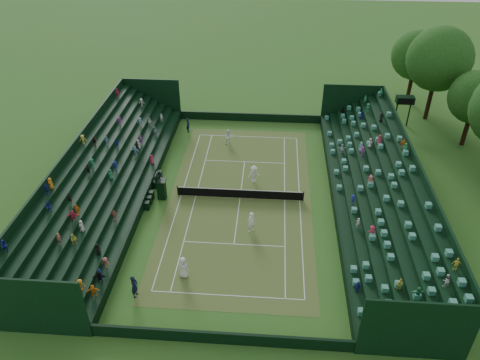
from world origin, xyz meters
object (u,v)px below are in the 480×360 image
at_px(tennis_net, 240,193).
at_px(umpire_chair, 161,187).
at_px(player_far_west, 229,137).
at_px(player_far_east, 254,174).
at_px(player_near_east, 251,222).
at_px(player_near_west, 183,267).

height_order(tennis_net, umpire_chair, umpire_chair).
relative_size(player_far_west, player_far_east, 0.99).
bearing_deg(umpire_chair, player_near_east, -26.24).
height_order(tennis_net, player_near_east, player_near_east).
relative_size(umpire_chair, player_far_west, 1.65).
bearing_deg(tennis_net, player_near_east, -74.78).
xyz_separation_m(tennis_net, umpire_chair, (-7.15, -0.53, 0.72)).
xyz_separation_m(player_near_west, player_far_west, (1.41, 20.24, -0.03)).
height_order(player_near_east, player_far_west, player_near_east).
bearing_deg(umpire_chair, player_far_east, 21.80).
xyz_separation_m(umpire_chair, player_near_east, (8.43, -4.15, -0.26)).
height_order(umpire_chair, player_far_west, umpire_chair).
xyz_separation_m(player_far_west, player_far_east, (3.13, -7.21, 0.01)).
bearing_deg(umpire_chair, player_near_west, -68.86).
relative_size(tennis_net, player_far_east, 6.49).
distance_m(umpire_chair, player_far_east, 8.93).
distance_m(tennis_net, player_near_west, 10.80).
xyz_separation_m(player_near_east, player_far_east, (-0.14, 7.47, -0.09)).
bearing_deg(player_near_east, player_far_west, -117.70).
height_order(tennis_net, player_far_west, player_far_west).
distance_m(tennis_net, player_near_east, 4.87).
distance_m(tennis_net, player_far_east, 3.03).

